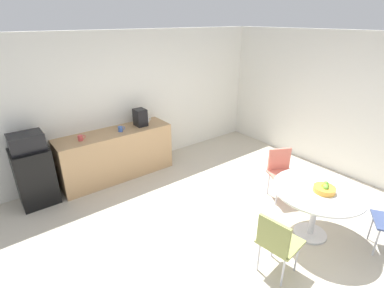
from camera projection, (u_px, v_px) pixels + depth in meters
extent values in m
plane|color=beige|center=(238.00, 241.00, 3.93)|extent=(6.00, 6.00, 0.00)
cube|color=white|center=(130.00, 101.00, 5.58)|extent=(6.00, 0.10, 2.60)
cube|color=white|center=(362.00, 110.00, 5.08)|extent=(0.10, 6.00, 2.60)
cube|color=tan|center=(116.00, 154.00, 5.38)|extent=(2.07, 0.60, 0.90)
cube|color=black|center=(35.00, 176.00, 4.60)|extent=(0.54, 0.54, 0.93)
cube|color=black|center=(26.00, 142.00, 4.36)|extent=(0.48, 0.38, 0.26)
cylinder|color=silver|center=(310.00, 233.00, 4.04)|extent=(0.44, 0.44, 0.03)
cylinder|color=silver|center=(314.00, 212.00, 3.89)|extent=(0.08, 0.08, 0.71)
cylinder|color=white|center=(319.00, 190.00, 3.75)|extent=(1.16, 1.16, 0.03)
cylinder|color=silver|center=(376.00, 242.00, 3.60)|extent=(0.02, 0.02, 0.42)
cylinder|color=silver|center=(371.00, 226.00, 3.87)|extent=(0.02, 0.02, 0.42)
cylinder|color=silver|center=(295.00, 191.00, 4.66)|extent=(0.02, 0.02, 0.42)
cylinder|color=silver|center=(277.00, 193.00, 4.60)|extent=(0.02, 0.02, 0.42)
cylinder|color=silver|center=(286.00, 181.00, 4.94)|extent=(0.02, 0.02, 0.42)
cylinder|color=silver|center=(269.00, 183.00, 4.88)|extent=(0.02, 0.02, 0.42)
cube|color=#DB7260|center=(283.00, 175.00, 4.68)|extent=(0.56, 0.56, 0.03)
cube|color=#DB7260|center=(279.00, 159.00, 4.77)|extent=(0.36, 0.21, 0.38)
cylinder|color=silver|center=(273.00, 243.00, 3.59)|extent=(0.02, 0.02, 0.42)
cylinder|color=silver|center=(297.00, 257.00, 3.38)|extent=(0.02, 0.02, 0.42)
cylinder|color=silver|center=(259.00, 256.00, 3.39)|extent=(0.02, 0.02, 0.42)
cylinder|color=silver|center=(283.00, 272.00, 3.18)|extent=(0.02, 0.02, 0.42)
cube|color=#8C934C|center=(280.00, 242.00, 3.29)|extent=(0.47, 0.47, 0.03)
cube|color=#8C934C|center=(273.00, 236.00, 3.09)|extent=(0.08, 0.38, 0.38)
cylinder|color=gold|center=(324.00, 189.00, 3.68)|extent=(0.27, 0.27, 0.07)
sphere|color=orange|center=(324.00, 186.00, 3.68)|extent=(0.07, 0.07, 0.07)
sphere|color=#66B233|center=(325.00, 187.00, 3.66)|extent=(0.07, 0.07, 0.07)
sphere|color=#66B233|center=(326.00, 186.00, 3.68)|extent=(0.07, 0.07, 0.07)
sphere|color=#66B233|center=(326.00, 188.00, 3.63)|extent=(0.07, 0.07, 0.07)
sphere|color=#66B233|center=(326.00, 184.00, 3.69)|extent=(0.07, 0.07, 0.07)
cylinder|color=#D84C4C|center=(80.00, 138.00, 4.80)|extent=(0.08, 0.08, 0.09)
torus|color=#D84C4C|center=(84.00, 137.00, 4.83)|extent=(0.06, 0.01, 0.06)
cylinder|color=#3F66BF|center=(120.00, 129.00, 5.19)|extent=(0.08, 0.08, 0.09)
torus|color=#3F66BF|center=(123.00, 128.00, 5.22)|extent=(0.06, 0.01, 0.06)
cylinder|color=white|center=(147.00, 120.00, 5.66)|extent=(0.08, 0.08, 0.09)
torus|color=white|center=(150.00, 119.00, 5.69)|extent=(0.06, 0.01, 0.06)
cube|color=black|center=(140.00, 117.00, 5.44)|extent=(0.20, 0.24, 0.32)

